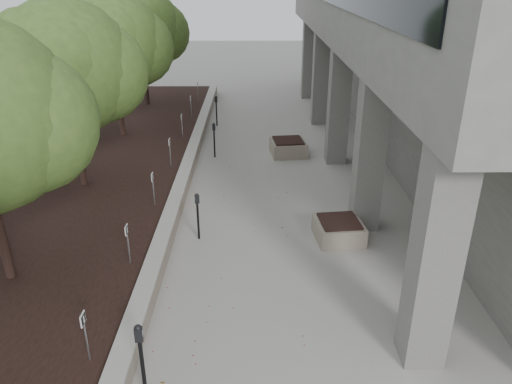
{
  "coord_description": "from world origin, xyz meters",
  "views": [
    {
      "loc": [
        0.42,
        -5.9,
        6.39
      ],
      "look_at": [
        0.48,
        5.79,
        1.11
      ],
      "focal_mm": 34.5,
      "sensor_mm": 36.0,
      "label": 1
    }
  ],
  "objects_px": {
    "crabapple_tree_5": "(143,47)",
    "parking_meter_2": "(142,362)",
    "crabapple_tree_3": "(70,96)",
    "planter_front": "(339,229)",
    "parking_meter_4": "(214,140)",
    "parking_meter_3": "(198,216)",
    "parking_meter_5": "(216,111)",
    "crabapple_tree_4": "(115,65)",
    "planter_back": "(288,147)"
  },
  "relations": [
    {
      "from": "crabapple_tree_5",
      "to": "parking_meter_2",
      "type": "relative_size",
      "value": 3.68
    },
    {
      "from": "crabapple_tree_3",
      "to": "crabapple_tree_5",
      "type": "xyz_separation_m",
      "value": [
        0.0,
        10.0,
        0.0
      ]
    },
    {
      "from": "crabapple_tree_3",
      "to": "planter_back",
      "type": "xyz_separation_m",
      "value": [
        6.52,
        3.72,
        -2.82
      ]
    },
    {
      "from": "parking_meter_4",
      "to": "parking_meter_3",
      "type": "bearing_deg",
      "value": -99.24
    },
    {
      "from": "planter_front",
      "to": "crabapple_tree_4",
      "type": "bearing_deg",
      "value": 133.84
    },
    {
      "from": "crabapple_tree_3",
      "to": "parking_meter_2",
      "type": "relative_size",
      "value": 3.68
    },
    {
      "from": "crabapple_tree_3",
      "to": "parking_meter_5",
      "type": "bearing_deg",
      "value": 64.65
    },
    {
      "from": "crabapple_tree_3",
      "to": "crabapple_tree_5",
      "type": "height_order",
      "value": "same"
    },
    {
      "from": "crabapple_tree_5",
      "to": "parking_meter_5",
      "type": "distance_m",
      "value": 4.98
    },
    {
      "from": "parking_meter_2",
      "to": "planter_front",
      "type": "relative_size",
      "value": 1.26
    },
    {
      "from": "parking_meter_2",
      "to": "parking_meter_4",
      "type": "bearing_deg",
      "value": 82.66
    },
    {
      "from": "crabapple_tree_3",
      "to": "crabapple_tree_5",
      "type": "bearing_deg",
      "value": 90.0
    },
    {
      "from": "parking_meter_3",
      "to": "parking_meter_5",
      "type": "bearing_deg",
      "value": 72.4
    },
    {
      "from": "crabapple_tree_3",
      "to": "parking_meter_4",
      "type": "xyz_separation_m",
      "value": [
        3.76,
        3.46,
        -2.46
      ]
    },
    {
      "from": "parking_meter_3",
      "to": "parking_meter_5",
      "type": "relative_size",
      "value": 0.95
    },
    {
      "from": "parking_meter_5",
      "to": "parking_meter_2",
      "type": "bearing_deg",
      "value": -82.64
    },
    {
      "from": "crabapple_tree_3",
      "to": "planter_front",
      "type": "bearing_deg",
      "value": -20.18
    },
    {
      "from": "parking_meter_4",
      "to": "planter_front",
      "type": "relative_size",
      "value": 1.13
    },
    {
      "from": "crabapple_tree_5",
      "to": "planter_back",
      "type": "height_order",
      "value": "crabapple_tree_5"
    },
    {
      "from": "planter_back",
      "to": "parking_meter_3",
      "type": "bearing_deg",
      "value": -113.1
    },
    {
      "from": "crabapple_tree_3",
      "to": "parking_meter_4",
      "type": "relative_size",
      "value": 4.12
    },
    {
      "from": "parking_meter_4",
      "to": "planter_front",
      "type": "height_order",
      "value": "parking_meter_4"
    },
    {
      "from": "crabapple_tree_3",
      "to": "parking_meter_2",
      "type": "xyz_separation_m",
      "value": [
        3.45,
        -7.92,
        -2.38
      ]
    },
    {
      "from": "parking_meter_2",
      "to": "crabapple_tree_3",
      "type": "bearing_deg",
      "value": 107.77
    },
    {
      "from": "crabapple_tree_4",
      "to": "parking_meter_5",
      "type": "distance_m",
      "value": 5.01
    },
    {
      "from": "crabapple_tree_4",
      "to": "planter_front",
      "type": "height_order",
      "value": "crabapple_tree_4"
    },
    {
      "from": "parking_meter_5",
      "to": "planter_back",
      "type": "distance_m",
      "value": 4.84
    },
    {
      "from": "crabapple_tree_5",
      "to": "parking_meter_4",
      "type": "distance_m",
      "value": 7.94
    },
    {
      "from": "crabapple_tree_4",
      "to": "parking_meter_4",
      "type": "relative_size",
      "value": 4.12
    },
    {
      "from": "crabapple_tree_5",
      "to": "parking_meter_4",
      "type": "bearing_deg",
      "value": -60.09
    },
    {
      "from": "crabapple_tree_4",
      "to": "planter_back",
      "type": "distance_m",
      "value": 7.22
    },
    {
      "from": "crabapple_tree_4",
      "to": "parking_meter_5",
      "type": "xyz_separation_m",
      "value": [
        3.57,
        2.53,
        -2.44
      ]
    },
    {
      "from": "parking_meter_4",
      "to": "parking_meter_2",
      "type": "bearing_deg",
      "value": -101.06
    },
    {
      "from": "parking_meter_2",
      "to": "parking_meter_4",
      "type": "xyz_separation_m",
      "value": [
        0.32,
        11.38,
        -0.08
      ]
    },
    {
      "from": "parking_meter_3",
      "to": "parking_meter_5",
      "type": "height_order",
      "value": "parking_meter_5"
    },
    {
      "from": "crabapple_tree_5",
      "to": "parking_meter_2",
      "type": "bearing_deg",
      "value": -79.11
    },
    {
      "from": "crabapple_tree_4",
      "to": "parking_meter_4",
      "type": "height_order",
      "value": "crabapple_tree_4"
    },
    {
      "from": "crabapple_tree_3",
      "to": "planter_front",
      "type": "relative_size",
      "value": 4.65
    },
    {
      "from": "crabapple_tree_4",
      "to": "planter_back",
      "type": "xyz_separation_m",
      "value": [
        6.52,
        -1.28,
        -2.82
      ]
    },
    {
      "from": "crabapple_tree_4",
      "to": "parking_meter_3",
      "type": "bearing_deg",
      "value": -63.78
    },
    {
      "from": "parking_meter_4",
      "to": "parking_meter_5",
      "type": "height_order",
      "value": "parking_meter_5"
    },
    {
      "from": "parking_meter_2",
      "to": "parking_meter_3",
      "type": "height_order",
      "value": "parking_meter_2"
    },
    {
      "from": "parking_meter_2",
      "to": "parking_meter_4",
      "type": "relative_size",
      "value": 1.12
    },
    {
      "from": "crabapple_tree_4",
      "to": "parking_meter_5",
      "type": "relative_size",
      "value": 4.0
    },
    {
      "from": "planter_back",
      "to": "parking_meter_4",
      "type": "bearing_deg",
      "value": -174.5
    },
    {
      "from": "crabapple_tree_5",
      "to": "parking_meter_2",
      "type": "height_order",
      "value": "crabapple_tree_5"
    },
    {
      "from": "parking_meter_4",
      "to": "parking_meter_5",
      "type": "xyz_separation_m",
      "value": [
        -0.19,
        4.08,
        0.02
      ]
    },
    {
      "from": "parking_meter_3",
      "to": "planter_front",
      "type": "bearing_deg",
      "value": -19.37
    },
    {
      "from": "crabapple_tree_4",
      "to": "parking_meter_5",
      "type": "height_order",
      "value": "crabapple_tree_4"
    },
    {
      "from": "parking_meter_3",
      "to": "parking_meter_5",
      "type": "distance_m",
      "value": 10.23
    }
  ]
}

